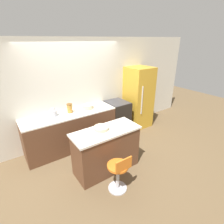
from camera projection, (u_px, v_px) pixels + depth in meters
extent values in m
plane|color=brown|center=(91.00, 148.00, 4.40)|extent=(14.00, 14.00, 0.00)
cube|color=beige|center=(75.00, 92.00, 4.42)|extent=(8.00, 0.06, 2.60)
cube|color=brown|center=(71.00, 131.00, 4.31)|extent=(2.21, 0.64, 0.89)
cube|color=silver|center=(70.00, 114.00, 4.13)|extent=(2.21, 0.64, 0.03)
cube|color=#9EA3A8|center=(53.00, 117.00, 3.92)|extent=(0.44, 0.35, 0.01)
cube|color=brown|center=(106.00, 151.00, 3.56)|extent=(1.31, 0.54, 0.88)
cube|color=silver|center=(106.00, 131.00, 3.38)|extent=(1.36, 0.58, 0.04)
cube|color=black|center=(117.00, 117.00, 5.04)|extent=(0.57, 0.64, 0.92)
cube|color=black|center=(124.00, 126.00, 4.85)|extent=(0.40, 0.01, 0.32)
cube|color=#333338|center=(117.00, 102.00, 4.86)|extent=(0.54, 0.61, 0.01)
cube|color=gold|center=(138.00, 98.00, 5.26)|extent=(0.70, 0.68, 1.81)
cube|color=silver|center=(142.00, 101.00, 4.88)|extent=(0.02, 0.02, 0.82)
cylinder|color=#B7B7BC|center=(118.00, 188.00, 3.22)|extent=(0.34, 0.34, 0.02)
cylinder|color=#B7B7BC|center=(118.00, 178.00, 3.13)|extent=(0.06, 0.06, 0.50)
cylinder|color=orange|center=(118.00, 166.00, 3.02)|extent=(0.38, 0.38, 0.04)
cube|color=orange|center=(124.00, 165.00, 2.85)|extent=(0.32, 0.02, 0.22)
cylinder|color=silver|center=(53.00, 113.00, 3.94)|extent=(0.16, 0.16, 0.14)
sphere|color=silver|center=(53.00, 109.00, 3.90)|extent=(0.09, 0.09, 0.09)
cylinder|color=#C1B28E|center=(88.00, 106.00, 4.41)|extent=(0.29, 0.29, 0.09)
cylinder|color=#B77F33|center=(70.00, 108.00, 4.14)|extent=(0.13, 0.13, 0.20)
cylinder|color=brown|center=(69.00, 104.00, 4.10)|extent=(0.13, 0.13, 0.02)
cylinder|color=#C1B28E|center=(101.00, 128.00, 3.39)|extent=(0.29, 0.29, 0.07)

